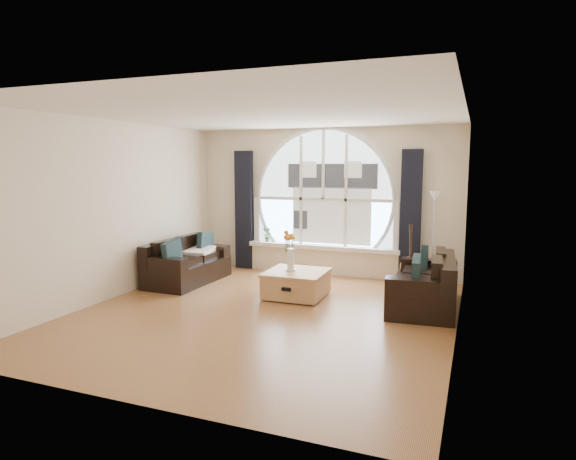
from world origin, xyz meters
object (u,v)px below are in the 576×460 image
object	(u,v)px
sofa_right	(424,280)
floor_lamp	(433,239)
vase_flowers	(291,246)
coffee_chest	(296,283)
potted_plant	(267,234)
guitar	(411,255)
sofa_left	(188,260)

from	to	relation	value
sofa_right	floor_lamp	size ratio (longest dim) A/B	1.04
floor_lamp	vase_flowers	bearing A→B (deg)	-143.14
sofa_right	coffee_chest	xyz separation A→B (m)	(-1.90, -0.12, -0.18)
coffee_chest	potted_plant	distance (m)	2.13
guitar	potted_plant	distance (m)	2.81
coffee_chest	vase_flowers	world-z (taller)	vase_flowers
potted_plant	guitar	bearing A→B (deg)	-6.38
sofa_right	floor_lamp	bearing A→B (deg)	85.62
sofa_left	vase_flowers	xyz separation A→B (m)	(2.00, -0.21, 0.39)
sofa_right	potted_plant	distance (m)	3.51
vase_flowers	floor_lamp	size ratio (longest dim) A/B	0.44
guitar	coffee_chest	bearing A→B (deg)	-155.84
sofa_left	potted_plant	size ratio (longest dim) A/B	5.51
sofa_left	vase_flowers	distance (m)	2.05
sofa_left	potted_plant	distance (m)	1.73
coffee_chest	vase_flowers	distance (m)	0.58
floor_lamp	potted_plant	world-z (taller)	floor_lamp
vase_flowers	sofa_left	bearing A→B (deg)	174.08
sofa_right	sofa_left	bearing A→B (deg)	174.43
vase_flowers	floor_lamp	distance (m)	2.49
coffee_chest	vase_flowers	xyz separation A→B (m)	(-0.09, -0.01, 0.57)
floor_lamp	guitar	size ratio (longest dim) A/B	1.51
vase_flowers	guitar	world-z (taller)	vase_flowers
vase_flowers	potted_plant	bearing A→B (deg)	124.25
sofa_right	guitar	xyz separation A→B (m)	(-0.34, 1.24, 0.13)
coffee_chest	potted_plant	world-z (taller)	potted_plant
potted_plant	coffee_chest	bearing A→B (deg)	-53.49
coffee_chest	floor_lamp	size ratio (longest dim) A/B	0.57
floor_lamp	potted_plant	xyz separation A→B (m)	(-3.13, 0.19, -0.10)
sofa_right	vase_flowers	size ratio (longest dim) A/B	2.38
vase_flowers	guitar	bearing A→B (deg)	39.66
floor_lamp	sofa_left	bearing A→B (deg)	-162.14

